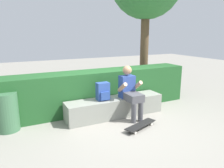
% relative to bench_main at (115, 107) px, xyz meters
% --- Properties ---
extents(ground_plane, '(24.00, 24.00, 0.00)m').
position_rel_bench_main_xyz_m(ground_plane, '(0.00, -0.42, -0.22)').
color(ground_plane, gray).
extents(bench_main, '(2.34, 0.50, 0.44)m').
position_rel_bench_main_xyz_m(bench_main, '(0.00, 0.00, 0.00)').
color(bench_main, gray).
rests_on(bench_main, ground).
extents(person_skater, '(0.49, 0.62, 1.19)m').
position_rel_bench_main_xyz_m(person_skater, '(0.27, -0.22, 0.42)').
color(person_skater, '#2D4793').
rests_on(person_skater, ground).
extents(skateboard_near_person, '(0.82, 0.46, 0.09)m').
position_rel_bench_main_xyz_m(skateboard_near_person, '(0.15, -0.85, -0.15)').
color(skateboard_near_person, black).
rests_on(skateboard_near_person, ground).
extents(backpack_on_bench, '(0.28, 0.23, 0.40)m').
position_rel_bench_main_xyz_m(backpack_on_bench, '(-0.31, -0.01, 0.41)').
color(backpack_on_bench, '#2D4C99').
rests_on(backpack_on_bench, bench_main).
extents(hedge_row, '(5.34, 0.69, 1.00)m').
position_rel_bench_main_xyz_m(hedge_row, '(-0.35, 0.64, 0.28)').
color(hedge_row, '#215426').
rests_on(hedge_row, ground).
extents(trash_bin, '(0.44, 0.44, 0.78)m').
position_rel_bench_main_xyz_m(trash_bin, '(-2.28, 0.27, 0.17)').
color(trash_bin, '#3D6B47').
rests_on(trash_bin, ground).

